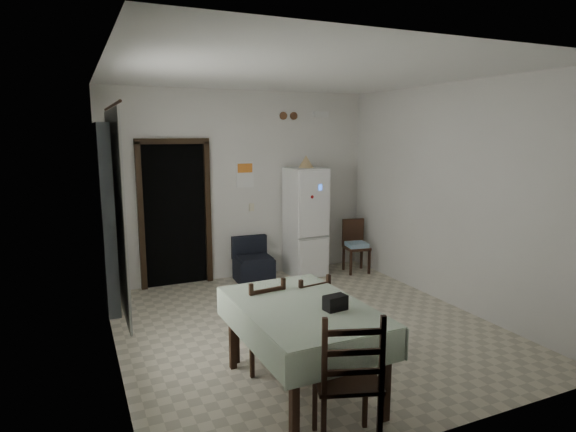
% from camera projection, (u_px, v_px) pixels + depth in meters
% --- Properties ---
extents(ground, '(4.50, 4.50, 0.00)m').
position_uv_depth(ground, '(305.00, 327.00, 5.69)').
color(ground, '#BBB398').
rests_on(ground, ground).
extents(ceiling, '(4.20, 4.50, 0.02)m').
position_uv_depth(ceiling, '(307.00, 73.00, 5.19)').
color(ceiling, white).
rests_on(ceiling, ground).
extents(wall_back, '(4.20, 0.02, 2.90)m').
position_uv_depth(wall_back, '(242.00, 185.00, 7.46)').
color(wall_back, silver).
rests_on(wall_back, ground).
extents(wall_front, '(4.20, 0.02, 2.90)m').
position_uv_depth(wall_front, '(446.00, 249.00, 3.42)').
color(wall_front, silver).
rests_on(wall_front, ground).
extents(wall_left, '(0.02, 4.50, 2.90)m').
position_uv_depth(wall_left, '(109.00, 219.00, 4.59)').
color(wall_left, silver).
rests_on(wall_left, ground).
extents(wall_right, '(0.02, 4.50, 2.90)m').
position_uv_depth(wall_right, '(450.00, 196.00, 6.29)').
color(wall_right, silver).
rests_on(wall_right, ground).
extents(doorway, '(1.06, 0.52, 2.22)m').
position_uv_depth(doorway, '(172.00, 213.00, 7.28)').
color(doorway, black).
rests_on(doorway, ground).
extents(window_recess, '(0.10, 1.20, 1.60)m').
position_uv_depth(window_recess, '(104.00, 213.00, 4.37)').
color(window_recess, silver).
rests_on(window_recess, ground).
extents(curtain, '(0.02, 1.45, 1.85)m').
position_uv_depth(curtain, '(117.00, 212.00, 4.42)').
color(curtain, silver).
rests_on(curtain, ground).
extents(curtain_rod, '(0.02, 1.60, 0.02)m').
position_uv_depth(curtain_rod, '(112.00, 106.00, 4.26)').
color(curtain_rod, black).
rests_on(curtain_rod, ground).
extents(calendar, '(0.28, 0.02, 0.40)m').
position_uv_depth(calendar, '(245.00, 175.00, 7.44)').
color(calendar, white).
rests_on(calendar, ground).
extents(calendar_image, '(0.24, 0.01, 0.14)m').
position_uv_depth(calendar_image, '(245.00, 168.00, 7.42)').
color(calendar_image, orange).
rests_on(calendar_image, ground).
extents(light_switch, '(0.08, 0.02, 0.12)m').
position_uv_depth(light_switch, '(251.00, 207.00, 7.57)').
color(light_switch, beige).
rests_on(light_switch, ground).
extents(vent_left, '(0.12, 0.03, 0.12)m').
position_uv_depth(vent_left, '(283.00, 116.00, 7.54)').
color(vent_left, brown).
rests_on(vent_left, ground).
extents(vent_right, '(0.12, 0.03, 0.12)m').
position_uv_depth(vent_right, '(294.00, 116.00, 7.62)').
color(vent_right, brown).
rests_on(vent_right, ground).
extents(emergency_light, '(0.25, 0.07, 0.09)m').
position_uv_depth(emergency_light, '(321.00, 114.00, 7.78)').
color(emergency_light, white).
rests_on(emergency_light, ground).
extents(fridge, '(0.58, 0.58, 1.72)m').
position_uv_depth(fridge, '(306.00, 222.00, 7.66)').
color(fridge, white).
rests_on(fridge, ground).
extents(tan_cone, '(0.25, 0.25, 0.19)m').
position_uv_depth(tan_cone, '(306.00, 162.00, 7.52)').
color(tan_cone, tan).
rests_on(tan_cone, fridge).
extents(navy_seat, '(0.58, 0.56, 0.67)m').
position_uv_depth(navy_seat, '(254.00, 260.00, 7.39)').
color(navy_seat, black).
rests_on(navy_seat, ground).
extents(corner_chair, '(0.43, 0.43, 0.86)m').
position_uv_depth(corner_chair, '(357.00, 246.00, 7.84)').
color(corner_chair, black).
rests_on(corner_chair, ground).
extents(dining_table, '(1.06, 1.57, 0.81)m').
position_uv_depth(dining_table, '(302.00, 349.00, 4.20)').
color(dining_table, '#A8BCA1').
rests_on(dining_table, ground).
extents(black_bag, '(0.20, 0.14, 0.12)m').
position_uv_depth(black_bag, '(335.00, 303.00, 4.01)').
color(black_bag, black).
rests_on(black_bag, dining_table).
extents(dining_chair_far_left, '(0.43, 0.43, 0.92)m').
position_uv_depth(dining_chair_far_left, '(260.00, 322.00, 4.66)').
color(dining_chair_far_left, black).
rests_on(dining_chair_far_left, ground).
extents(dining_chair_far_right, '(0.43, 0.43, 0.89)m').
position_uv_depth(dining_chair_far_right, '(305.00, 315.00, 4.87)').
color(dining_chair_far_right, black).
rests_on(dining_chair_far_right, ground).
extents(dining_chair_near_head, '(0.58, 0.58, 1.07)m').
position_uv_depth(dining_chair_near_head, '(346.00, 377.00, 3.46)').
color(dining_chair_near_head, black).
rests_on(dining_chair_near_head, ground).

